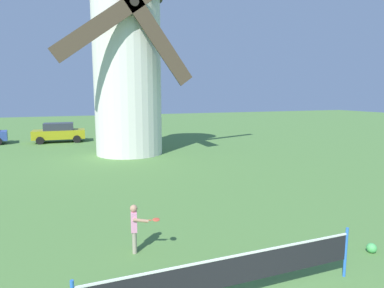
% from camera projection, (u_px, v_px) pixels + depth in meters
% --- Properties ---
extents(windmill, '(9.07, 4.96, 13.43)m').
position_uv_depth(windmill, '(127.00, 57.00, 20.94)').
color(windmill, silver).
rests_on(windmill, ground_plane).
extents(tennis_net, '(5.54, 0.06, 1.10)m').
position_uv_depth(tennis_net, '(232.00, 271.00, 6.07)').
color(tennis_net, blue).
rests_on(tennis_net, ground_plane).
extents(player_far, '(0.70, 0.61, 1.22)m').
position_uv_depth(player_far, '(135.00, 225.00, 8.16)').
color(player_far, '#9E937F').
rests_on(player_far, ground_plane).
extents(stray_ball, '(0.24, 0.24, 0.24)m').
position_uv_depth(stray_ball, '(372.00, 248.00, 8.21)').
color(stray_ball, '#4CB259').
rests_on(stray_ball, ground_plane).
extents(parked_car_mustard, '(4.06, 2.03, 1.56)m').
position_uv_depth(parked_car_mustard, '(59.00, 132.00, 26.91)').
color(parked_car_mustard, '#999919').
rests_on(parked_car_mustard, ground_plane).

